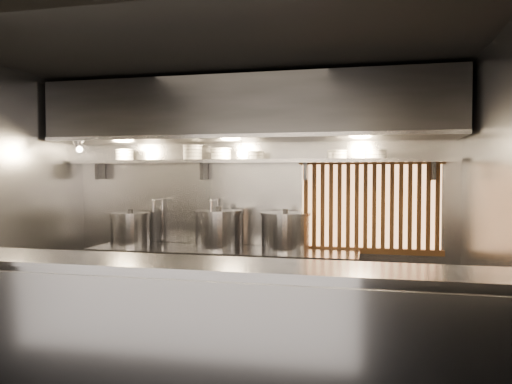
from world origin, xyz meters
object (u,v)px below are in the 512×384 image
at_px(heat_lamp, 78,144).
at_px(stock_pot_mid, 219,229).
at_px(stock_pot_left, 130,229).
at_px(stock_pot_right, 285,231).
at_px(pendant_bulb, 241,154).

height_order(heat_lamp, stock_pot_mid, heat_lamp).
height_order(heat_lamp, stock_pot_left, heat_lamp).
distance_m(heat_lamp, stock_pot_right, 2.52).
bearing_deg(pendant_bulb, stock_pot_left, -178.18).
relative_size(pendant_bulb, stock_pot_mid, 0.30).
distance_m(pendant_bulb, stock_pot_right, 0.99).
bearing_deg(stock_pot_left, stock_pot_right, 0.66).
xyz_separation_m(heat_lamp, stock_pot_right, (2.30, 0.33, -0.96)).
bearing_deg(pendant_bulb, stock_pot_mid, -174.31).
height_order(pendant_bulb, stock_pot_right, pendant_bulb).
relative_size(stock_pot_left, stock_pot_mid, 0.87).
xyz_separation_m(stock_pot_left, stock_pot_right, (1.83, 0.02, 0.02)).
relative_size(stock_pot_left, stock_pot_right, 0.81).
bearing_deg(stock_pot_right, pendant_bulb, 177.62).
height_order(heat_lamp, stock_pot_right, heat_lamp).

